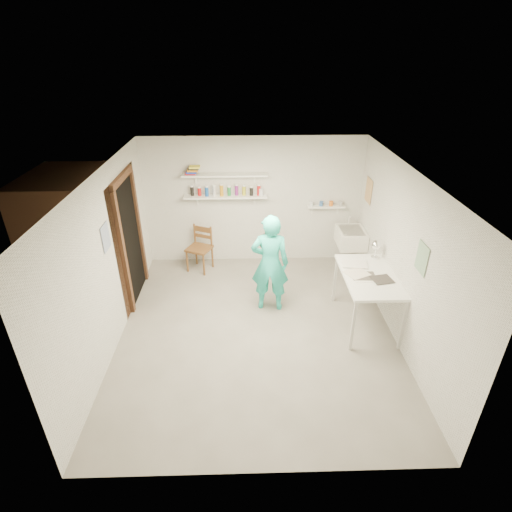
{
  "coord_description": "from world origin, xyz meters",
  "views": [
    {
      "loc": [
        -0.15,
        -4.74,
        3.82
      ],
      "look_at": [
        0.0,
        0.4,
        1.05
      ],
      "focal_mm": 28.0,
      "sensor_mm": 36.0,
      "label": 1
    }
  ],
  "objects_px": {
    "belfast_sink": "(351,238)",
    "work_table": "(366,299)",
    "man": "(270,264)",
    "wall_clock": "(268,242)",
    "desk_lamp": "(376,245)",
    "wooden_chair": "(199,249)"
  },
  "relations": [
    {
      "from": "belfast_sink",
      "to": "work_table",
      "type": "bearing_deg",
      "value": -94.04
    },
    {
      "from": "man",
      "to": "wall_clock",
      "type": "bearing_deg",
      "value": -78.85
    },
    {
      "from": "man",
      "to": "desk_lamp",
      "type": "bearing_deg",
      "value": -172.53
    },
    {
      "from": "wooden_chair",
      "to": "work_table",
      "type": "distance_m",
      "value": 3.16
    },
    {
      "from": "belfast_sink",
      "to": "desk_lamp",
      "type": "xyz_separation_m",
      "value": [
        0.1,
        -1.04,
        0.37
      ]
    },
    {
      "from": "wall_clock",
      "to": "desk_lamp",
      "type": "height_order",
      "value": "wall_clock"
    },
    {
      "from": "belfast_sink",
      "to": "wooden_chair",
      "type": "bearing_deg",
      "value": 176.83
    },
    {
      "from": "belfast_sink",
      "to": "desk_lamp",
      "type": "distance_m",
      "value": 1.11
    },
    {
      "from": "man",
      "to": "wooden_chair",
      "type": "bearing_deg",
      "value": -39.86
    },
    {
      "from": "wooden_chair",
      "to": "work_table",
      "type": "height_order",
      "value": "wooden_chair"
    },
    {
      "from": "man",
      "to": "work_table",
      "type": "relative_size",
      "value": 1.26
    },
    {
      "from": "belfast_sink",
      "to": "work_table",
      "type": "distance_m",
      "value": 1.59
    },
    {
      "from": "work_table",
      "to": "belfast_sink",
      "type": "bearing_deg",
      "value": 85.96
    },
    {
      "from": "wooden_chair",
      "to": "desk_lamp",
      "type": "relative_size",
      "value": 5.51
    },
    {
      "from": "belfast_sink",
      "to": "wall_clock",
      "type": "bearing_deg",
      "value": -150.43
    },
    {
      "from": "desk_lamp",
      "to": "man",
      "type": "bearing_deg",
      "value": -178.11
    },
    {
      "from": "wall_clock",
      "to": "wooden_chair",
      "type": "bearing_deg",
      "value": 145.13
    },
    {
      "from": "wall_clock",
      "to": "work_table",
      "type": "distance_m",
      "value": 1.72
    },
    {
      "from": "wall_clock",
      "to": "wooden_chair",
      "type": "distance_m",
      "value": 1.71
    },
    {
      "from": "man",
      "to": "desk_lamp",
      "type": "xyz_separation_m",
      "value": [
        1.63,
        0.05,
        0.27
      ]
    },
    {
      "from": "work_table",
      "to": "wall_clock",
      "type": "bearing_deg",
      "value": 154.81
    },
    {
      "from": "wall_clock",
      "to": "man",
      "type": "bearing_deg",
      "value": -78.85
    }
  ]
}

